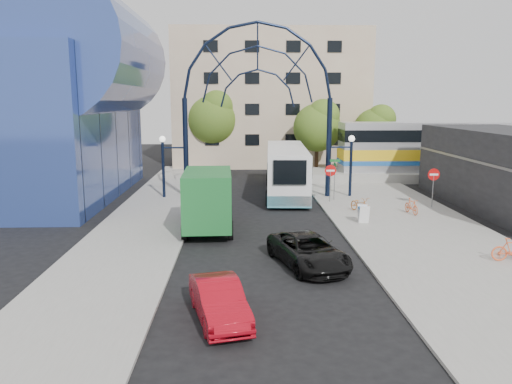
{
  "coord_description": "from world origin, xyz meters",
  "views": [
    {
      "loc": [
        -1.22,
        -20.77,
        6.77
      ],
      "look_at": [
        -0.37,
        6.0,
        1.89
      ],
      "focal_mm": 35.0,
      "sensor_mm": 36.0,
      "label": 1
    }
  ],
  "objects_px": {
    "train_car": "(484,146)",
    "bike_near_b": "(411,206)",
    "tree_north_c": "(376,127)",
    "green_truck": "(208,200)",
    "gateway_arch": "(258,75)",
    "stop_sign": "(330,174)",
    "bike_near_a": "(360,204)",
    "tree_north_a": "(319,125)",
    "red_sedan": "(219,300)",
    "tree_north_b": "(213,117)",
    "street_name_sign": "(335,171)",
    "black_suv": "(308,251)",
    "sandwich_board": "(364,212)",
    "do_not_enter_sign": "(434,178)",
    "city_bus": "(286,169)"
  },
  "relations": [
    {
      "from": "gateway_arch",
      "to": "tree_north_c",
      "type": "distance_m",
      "value": 18.95
    },
    {
      "from": "street_name_sign",
      "to": "tree_north_b",
      "type": "xyz_separation_m",
      "value": [
        -9.08,
        17.33,
        3.14
      ]
    },
    {
      "from": "sandwich_board",
      "to": "tree_north_a",
      "type": "relative_size",
      "value": 0.14
    },
    {
      "from": "tree_north_b",
      "to": "tree_north_a",
      "type": "bearing_deg",
      "value": -21.8
    },
    {
      "from": "street_name_sign",
      "to": "stop_sign",
      "type": "bearing_deg",
      "value": -123.64
    },
    {
      "from": "gateway_arch",
      "to": "tree_north_b",
      "type": "height_order",
      "value": "gateway_arch"
    },
    {
      "from": "do_not_enter_sign",
      "to": "sandwich_board",
      "type": "bearing_deg",
      "value": -143.32
    },
    {
      "from": "tree_north_b",
      "to": "black_suv",
      "type": "bearing_deg",
      "value": -79.98
    },
    {
      "from": "street_name_sign",
      "to": "green_truck",
      "type": "relative_size",
      "value": 0.43
    },
    {
      "from": "black_suv",
      "to": "green_truck",
      "type": "bearing_deg",
      "value": 109.49
    },
    {
      "from": "tree_north_b",
      "to": "red_sedan",
      "type": "height_order",
      "value": "tree_north_b"
    },
    {
      "from": "gateway_arch",
      "to": "tree_north_b",
      "type": "bearing_deg",
      "value": 103.68
    },
    {
      "from": "tree_north_c",
      "to": "bike_near_b",
      "type": "relative_size",
      "value": 4.25
    },
    {
      "from": "stop_sign",
      "to": "tree_north_a",
      "type": "height_order",
      "value": "tree_north_a"
    },
    {
      "from": "tree_north_a",
      "to": "tree_north_c",
      "type": "bearing_deg",
      "value": 18.44
    },
    {
      "from": "bike_near_a",
      "to": "stop_sign",
      "type": "bearing_deg",
      "value": 86.95
    },
    {
      "from": "stop_sign",
      "to": "bike_near_a",
      "type": "distance_m",
      "value": 3.76
    },
    {
      "from": "train_car",
      "to": "red_sedan",
      "type": "xyz_separation_m",
      "value": [
        -21.91,
        -28.01,
        -2.26
      ]
    },
    {
      "from": "sandwich_board",
      "to": "gateway_arch",
      "type": "bearing_deg",
      "value": 124.91
    },
    {
      "from": "city_bus",
      "to": "green_truck",
      "type": "bearing_deg",
      "value": -112.59
    },
    {
      "from": "street_name_sign",
      "to": "black_suv",
      "type": "bearing_deg",
      "value": -104.96
    },
    {
      "from": "tree_north_c",
      "to": "bike_near_b",
      "type": "distance_m",
      "value": 20.35
    },
    {
      "from": "tree_north_c",
      "to": "tree_north_b",
      "type": "bearing_deg",
      "value": 172.88
    },
    {
      "from": "city_bus",
      "to": "bike_near_b",
      "type": "height_order",
      "value": "city_bus"
    },
    {
      "from": "do_not_enter_sign",
      "to": "green_truck",
      "type": "distance_m",
      "value": 14.72
    },
    {
      "from": "green_truck",
      "to": "bike_near_b",
      "type": "height_order",
      "value": "green_truck"
    },
    {
      "from": "tree_north_a",
      "to": "bike_near_a",
      "type": "height_order",
      "value": "tree_north_a"
    },
    {
      "from": "tree_north_b",
      "to": "bike_near_a",
      "type": "bearing_deg",
      "value": -64.83
    },
    {
      "from": "do_not_enter_sign",
      "to": "gateway_arch",
      "type": "bearing_deg",
      "value": 160.01
    },
    {
      "from": "sandwich_board",
      "to": "black_suv",
      "type": "height_order",
      "value": "black_suv"
    },
    {
      "from": "train_car",
      "to": "green_truck",
      "type": "distance_m",
      "value": 28.44
    },
    {
      "from": "bike_near_b",
      "to": "do_not_enter_sign",
      "type": "bearing_deg",
      "value": 32.44
    },
    {
      "from": "do_not_enter_sign",
      "to": "train_car",
      "type": "bearing_deg",
      "value": 53.13
    },
    {
      "from": "gateway_arch",
      "to": "do_not_enter_sign",
      "type": "bearing_deg",
      "value": -19.99
    },
    {
      "from": "do_not_enter_sign",
      "to": "tree_north_a",
      "type": "height_order",
      "value": "tree_north_a"
    },
    {
      "from": "tree_north_c",
      "to": "green_truck",
      "type": "relative_size",
      "value": 0.99
    },
    {
      "from": "gateway_arch",
      "to": "bike_near_b",
      "type": "relative_size",
      "value": 8.91
    },
    {
      "from": "green_truck",
      "to": "red_sedan",
      "type": "distance_m",
      "value": 11.32
    },
    {
      "from": "gateway_arch",
      "to": "tree_north_c",
      "type": "bearing_deg",
      "value": 48.96
    },
    {
      "from": "train_car",
      "to": "bike_near_b",
      "type": "bearing_deg",
      "value": -128.39
    },
    {
      "from": "bike_near_a",
      "to": "gateway_arch",
      "type": "bearing_deg",
      "value": 114.68
    },
    {
      "from": "do_not_enter_sign",
      "to": "tree_north_c",
      "type": "distance_m",
      "value": 18.11
    },
    {
      "from": "tree_north_a",
      "to": "gateway_arch",
      "type": "bearing_deg",
      "value": -117.17
    },
    {
      "from": "city_bus",
      "to": "bike_near_b",
      "type": "distance_m",
      "value": 10.28
    },
    {
      "from": "do_not_enter_sign",
      "to": "sandwich_board",
      "type": "xyz_separation_m",
      "value": [
        -5.4,
        -4.02,
        -1.23
      ]
    },
    {
      "from": "train_car",
      "to": "tree_north_b",
      "type": "xyz_separation_m",
      "value": [
        -23.88,
        7.93,
        2.37
      ]
    },
    {
      "from": "stop_sign",
      "to": "tree_north_c",
      "type": "relative_size",
      "value": 0.38
    },
    {
      "from": "street_name_sign",
      "to": "city_bus",
      "type": "xyz_separation_m",
      "value": [
        -3.01,
        3.13,
        -0.33
      ]
    },
    {
      "from": "green_truck",
      "to": "bike_near_a",
      "type": "distance_m",
      "value": 9.72
    },
    {
      "from": "tree_north_b",
      "to": "stop_sign",
      "type": "bearing_deg",
      "value": -64.17
    }
  ]
}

